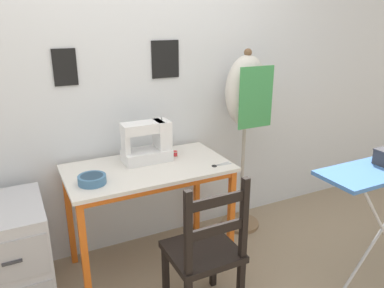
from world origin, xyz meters
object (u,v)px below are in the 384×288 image
Objects in this scene: sewing_machine at (149,142)px; filing_cabinet at (14,257)px; fabric_bowl at (92,179)px; scissors at (218,165)px; thread_spool_near_machine at (175,154)px; dress_form at (246,101)px; wooden_chair at (205,253)px.

sewing_machine reaches higher than filing_cabinet.
scissors is at bearing -6.16° from fabric_bowl.
scissors is at bearing -7.86° from filing_cabinet.
thread_spool_near_machine reaches higher than scissors.
sewing_machine is 0.50m from fabric_bowl.
dress_form reaches higher than fabric_bowl.
filing_cabinet is (-1.12, -0.11, -0.44)m from thread_spool_near_machine.
dress_form is (1.26, 0.25, 0.31)m from fabric_bowl.
sewing_machine is 0.51× the size of filing_cabinet.
sewing_machine is at bearing -176.80° from dress_form.
filing_cabinet is at bearing -172.88° from sewing_machine.
thread_spool_near_machine is 0.05× the size of wooden_chair.
wooden_chair is at bearing -44.24° from fabric_bowl.
wooden_chair is (0.51, -0.49, -0.36)m from fabric_bowl.
dress_form is at bearing 5.29° from filing_cabinet.
fabric_bowl is at bearing -168.65° from dress_form.
sewing_machine is 0.23× the size of dress_form.
sewing_machine is 0.50m from scissors.
thread_spool_near_machine is 0.71m from dress_form.
thread_spool_near_machine is (0.19, -0.00, -0.11)m from sewing_machine.
thread_spool_near_machine is at bearing 79.61° from wooden_chair.
fabric_bowl is at bearing -162.10° from thread_spool_near_machine.
sewing_machine reaches higher than thread_spool_near_machine.
sewing_machine is 2.04× the size of fabric_bowl.
filing_cabinet is 1.91m from dress_form.
scissors is (0.38, -0.30, -0.13)m from sewing_machine.
scissors is 1.39m from filing_cabinet.
wooden_chair is at bearing -30.52° from filing_cabinet.
fabric_bowl is 0.18× the size of wooden_chair.
scissors is (0.83, -0.09, -0.03)m from fabric_bowl.
dress_form is at bearing 11.35° from fabric_bowl.
fabric_bowl is at bearing -10.70° from filing_cabinet.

